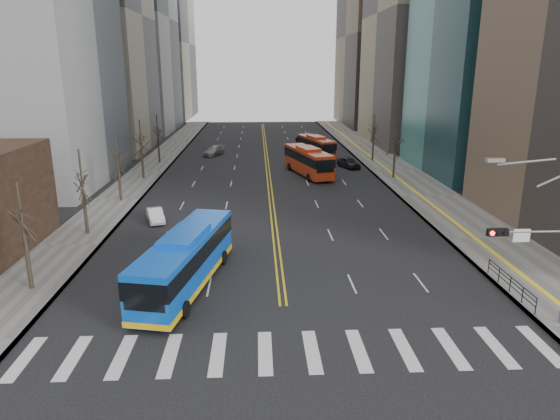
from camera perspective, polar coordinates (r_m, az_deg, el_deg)
The scene contains 16 objects.
ground at distance 26.02m, azimuth 0.99°, elevation -15.91°, with size 220.00×220.00×0.00m, color black.
sidewalk_right at distance 71.00m, azimuth 12.93°, elevation 4.47°, with size 7.00×130.00×0.15m, color slate.
sidewalk_left at distance 70.06m, azimuth -15.03°, elevation 4.18°, with size 5.00×130.00×0.15m, color slate.
crosswalk at distance 26.02m, azimuth 0.99°, elevation -15.90°, with size 26.70×4.00×0.01m.
centerline at distance 78.28m, azimuth -1.55°, elevation 5.87°, with size 0.55×100.00×0.01m.
office_towers at distance 91.14m, azimuth -1.77°, elevation 22.39°, with size 83.00×134.00×58.00m.
signal_mast at distance 29.81m, azimuth 28.27°, elevation -3.35°, with size 5.37×0.37×9.39m.
pedestrian_railing at distance 34.67m, azimuth 24.85°, elevation -7.48°, with size 0.06×6.06×1.02m.
street_trees at distance 57.57m, azimuth -8.38°, elevation 6.95°, with size 35.20×47.20×7.60m.
blue_bus at distance 32.74m, azimuth -10.73°, elevation -5.44°, with size 5.30×13.07×3.70m.
red_bus_near at distance 66.15m, azimuth 3.23°, elevation 5.78°, with size 5.67×12.00×3.70m.
red_bus_far at distance 80.17m, azimuth 4.12°, elevation 7.42°, with size 5.32×10.71×3.33m.
car_white at distance 47.42m, azimuth -14.07°, elevation -0.58°, with size 1.32×3.77×1.24m, color white.
car_dark_mid at distance 71.67m, azimuth 7.86°, elevation 5.39°, with size 1.78×4.42×1.51m, color black.
car_silver at distance 82.08m, azimuth -7.60°, elevation 6.70°, with size 1.98×4.87×1.41m, color gray.
car_dark_far at distance 94.97m, azimuth 2.98°, elevation 8.05°, with size 2.23×4.84×1.34m, color black.
Camera 1 is at (-1.45, -22.05, 13.75)m, focal length 32.00 mm.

